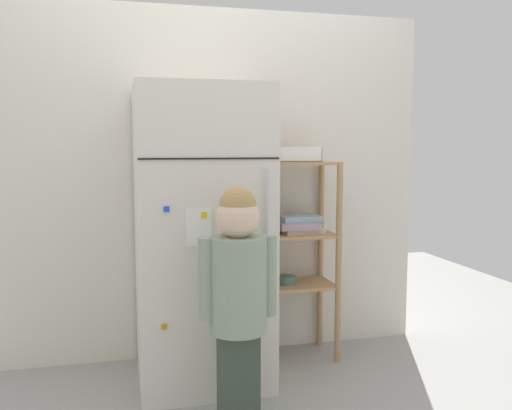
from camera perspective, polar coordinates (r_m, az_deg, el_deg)
ground_plane at (r=3.20m, az=-3.05°, el=-17.31°), size 6.00×6.00×0.00m
kitchen_wall_back at (r=3.33m, az=-4.40°, el=2.12°), size 2.61×0.03×2.09m
refrigerator at (r=2.98m, az=-5.71°, el=-3.20°), size 0.69×0.71×1.59m
child_standing at (r=2.46m, az=-1.89°, el=-8.18°), size 0.35×0.26×1.10m
pantry_shelf_unit at (r=3.29m, az=4.41°, el=-3.62°), size 0.43×0.33×1.18m
fruit_bin at (r=3.22m, az=4.18°, el=5.17°), size 0.26×0.16×0.09m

